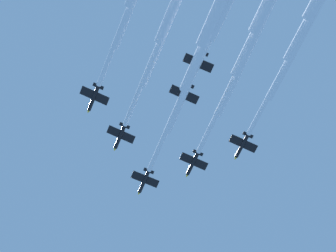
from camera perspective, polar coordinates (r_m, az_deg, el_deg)
name	(u,v)px	position (r m, az deg, el deg)	size (l,w,h in m)	color
jet_lead	(195,64)	(213.19, 2.01, 4.61)	(66.89, 27.46, 3.98)	black
jet_port_inner	(170,14)	(210.29, 0.16, 8.21)	(66.19, 26.72, 4.12)	black
jet_starboard_inner	(247,50)	(214.00, 5.82, 5.59)	(64.11, 26.01, 4.12)	black
jet_starboard_mid	(300,36)	(215.58, 9.67, 6.53)	(61.57, 24.33, 4.10)	black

